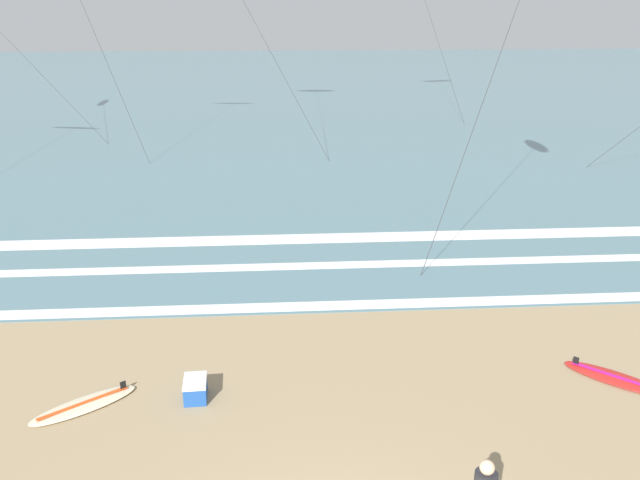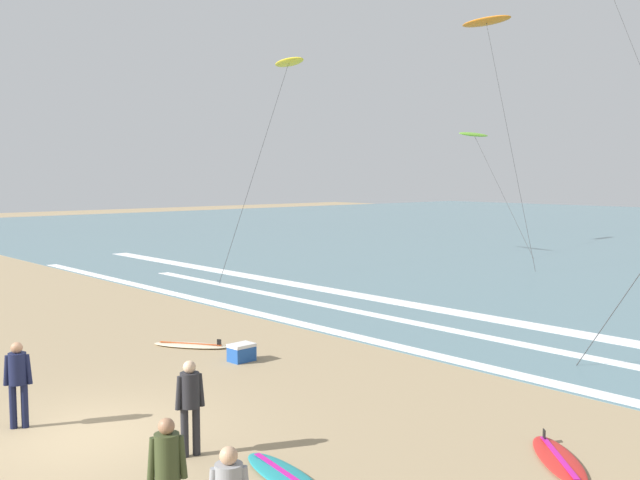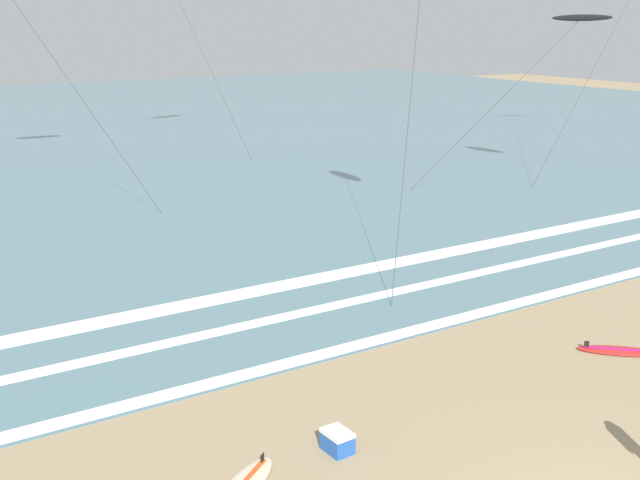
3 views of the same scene
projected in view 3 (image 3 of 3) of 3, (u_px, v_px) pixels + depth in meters
name	position (u px, v px, depth m)	size (l,w,h in m)	color
wave_foam_shoreline	(293.00, 362.00, 19.36)	(47.70, 0.53, 0.01)	white
wave_foam_mid_break	(277.00, 318.00, 22.15)	(36.67, 0.54, 0.01)	white
wave_foam_outer_break	(200.00, 302.00, 23.40)	(52.78, 0.91, 0.01)	white
surfboard_left_pile	(620.00, 351.00, 19.92)	(1.95, 1.86, 0.25)	red
kite_black_high_left	(581.00, 19.00, 36.82)	(7.49, 5.43, 8.39)	black
cooler_box	(337.00, 441.00, 15.34)	(0.48, 0.63, 0.44)	#1E4C9E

